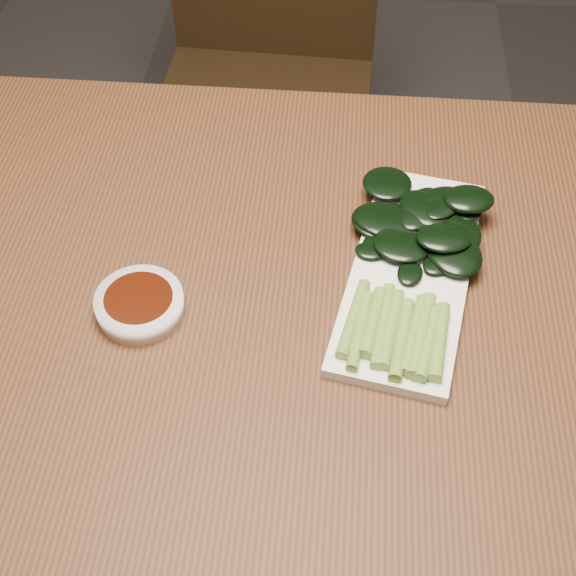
{
  "coord_description": "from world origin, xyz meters",
  "views": [
    {
      "loc": [
        0.06,
        -0.57,
        1.45
      ],
      "look_at": [
        0.01,
        0.02,
        0.76
      ],
      "focal_mm": 50.0,
      "sensor_mm": 36.0,
      "label": 1
    }
  ],
  "objects_px": {
    "table": "(280,342)",
    "gai_lan": "(419,248)",
    "chair_far": "(266,67)",
    "serving_plate": "(410,273)",
    "sauce_bowl": "(140,304)"
  },
  "relations": [
    {
      "from": "table",
      "to": "gai_lan",
      "type": "distance_m",
      "value": 0.2
    },
    {
      "from": "table",
      "to": "gai_lan",
      "type": "height_order",
      "value": "gai_lan"
    },
    {
      "from": "chair_far",
      "to": "gai_lan",
      "type": "relative_size",
      "value": 2.66
    },
    {
      "from": "chair_far",
      "to": "serving_plate",
      "type": "xyz_separation_m",
      "value": [
        0.25,
        -0.79,
        0.27
      ]
    },
    {
      "from": "table",
      "to": "serving_plate",
      "type": "bearing_deg",
      "value": 19.82
    },
    {
      "from": "gai_lan",
      "to": "sauce_bowl",
      "type": "bearing_deg",
      "value": -161.94
    },
    {
      "from": "sauce_bowl",
      "to": "serving_plate",
      "type": "bearing_deg",
      "value": 14.34
    },
    {
      "from": "chair_far",
      "to": "serving_plate",
      "type": "relative_size",
      "value": 2.58
    },
    {
      "from": "sauce_bowl",
      "to": "gai_lan",
      "type": "bearing_deg",
      "value": 18.06
    },
    {
      "from": "sauce_bowl",
      "to": "gai_lan",
      "type": "distance_m",
      "value": 0.32
    },
    {
      "from": "table",
      "to": "serving_plate",
      "type": "distance_m",
      "value": 0.17
    },
    {
      "from": "serving_plate",
      "to": "chair_far",
      "type": "bearing_deg",
      "value": 107.73
    },
    {
      "from": "gai_lan",
      "to": "chair_far",
      "type": "bearing_deg",
      "value": 108.78
    },
    {
      "from": "serving_plate",
      "to": "gai_lan",
      "type": "height_order",
      "value": "gai_lan"
    },
    {
      "from": "table",
      "to": "gai_lan",
      "type": "relative_size",
      "value": 4.19
    }
  ]
}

